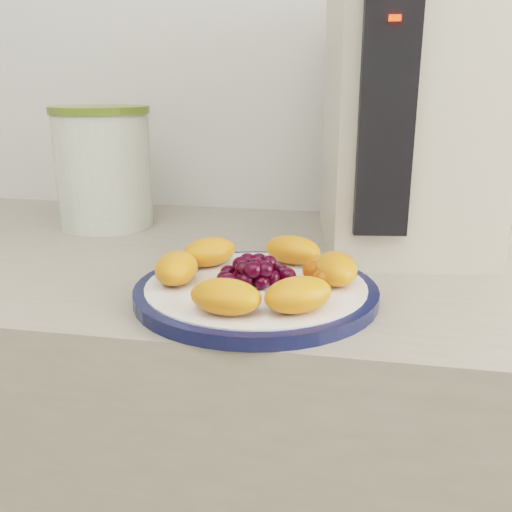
# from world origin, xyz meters

# --- Properties ---
(counter) EXTENTS (3.50, 0.60, 0.90)m
(counter) POSITION_xyz_m (0.00, 1.20, 0.45)
(counter) COLOR gray
(counter) RESTS_ON floor
(plate_rim) EXTENTS (0.27, 0.27, 0.01)m
(plate_rim) POSITION_xyz_m (0.05, 1.03, 0.91)
(plate_rim) COLOR #0E1438
(plate_rim) RESTS_ON counter
(plate_face) EXTENTS (0.25, 0.25, 0.02)m
(plate_face) POSITION_xyz_m (0.05, 1.03, 0.91)
(plate_face) COLOR white
(plate_face) RESTS_ON counter
(canister) EXTENTS (0.20, 0.20, 0.19)m
(canister) POSITION_xyz_m (-0.26, 1.32, 0.99)
(canister) COLOR #48631B
(canister) RESTS_ON counter
(canister_lid) EXTENTS (0.21, 0.21, 0.01)m
(canister_lid) POSITION_xyz_m (-0.26, 1.32, 1.09)
(canister_lid) COLOR #587024
(canister_lid) RESTS_ON canister
(appliance_body) EXTENTS (0.26, 0.33, 0.38)m
(appliance_body) POSITION_xyz_m (0.22, 1.30, 1.09)
(appliance_body) COLOR beige
(appliance_body) RESTS_ON counter
(appliance_panel) EXTENTS (0.07, 0.03, 0.28)m
(appliance_panel) POSITION_xyz_m (0.19, 1.14, 1.09)
(appliance_panel) COLOR black
(appliance_panel) RESTS_ON appliance_body
(appliance_led) EXTENTS (0.01, 0.01, 0.01)m
(appliance_led) POSITION_xyz_m (0.19, 1.13, 1.20)
(appliance_led) COLOR #FF0C05
(appliance_led) RESTS_ON appliance_panel
(fruit_plate) EXTENTS (0.24, 0.24, 0.03)m
(fruit_plate) POSITION_xyz_m (0.06, 1.03, 0.93)
(fruit_plate) COLOR orange
(fruit_plate) RESTS_ON plate_face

